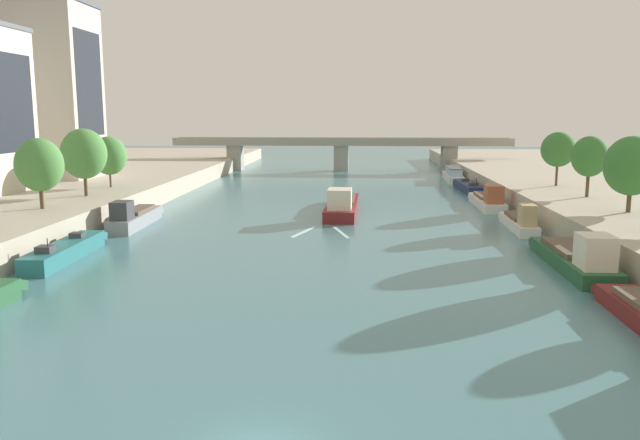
% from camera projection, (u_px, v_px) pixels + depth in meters
% --- Properties ---
extents(quay_left, '(36.00, 170.00, 2.49)m').
position_uv_depth(quay_left, '(11.00, 196.00, 77.52)').
color(quay_left, '#B2A893').
rests_on(quay_left, ground).
extents(barge_midriver, '(3.78, 17.39, 3.38)m').
position_uv_depth(barge_midriver, '(342.00, 205.00, 72.05)').
color(barge_midriver, maroon).
rests_on(barge_midriver, ground).
extents(wake_behind_barge, '(5.60, 5.96, 0.03)m').
position_uv_depth(wake_behind_barge, '(322.00, 232.00, 60.72)').
color(wake_behind_barge, silver).
rests_on(wake_behind_barge, ground).
extents(moored_boat_left_lone, '(2.43, 12.36, 2.39)m').
position_uv_depth(moored_boat_left_lone, '(66.00, 251.00, 49.46)').
color(moored_boat_left_lone, '#23666B').
rests_on(moored_boat_left_lone, ground).
extents(moored_boat_left_gap_after, '(2.59, 12.17, 3.04)m').
position_uv_depth(moored_boat_left_gap_after, '(134.00, 217.00, 63.68)').
color(moored_boat_left_gap_after, gray).
rests_on(moored_boat_left_gap_after, ground).
extents(moored_boat_right_near, '(3.03, 13.94, 3.34)m').
position_uv_depth(moored_boat_right_near, '(576.00, 257.00, 45.91)').
color(moored_boat_right_near, '#235633').
rests_on(moored_boat_right_near, ground).
extents(moored_boat_right_midway, '(2.18, 11.04, 2.96)m').
position_uv_depth(moored_boat_right_midway, '(520.00, 222.00, 61.67)').
color(moored_boat_right_midway, silver).
rests_on(moored_boat_right_midway, ground).
extents(moored_boat_right_downstream, '(2.83, 12.96, 3.10)m').
position_uv_depth(moored_boat_right_downstream, '(488.00, 200.00, 76.38)').
color(moored_boat_right_downstream, silver).
rests_on(moored_boat_right_downstream, ground).
extents(moored_boat_right_end, '(2.62, 12.88, 2.34)m').
position_uv_depth(moored_boat_right_end, '(468.00, 187.00, 92.52)').
color(moored_boat_right_end, '#1E284C').
rests_on(moored_boat_right_end, ground).
extents(moored_boat_right_far, '(2.88, 13.83, 2.37)m').
position_uv_depth(moored_boat_right_far, '(453.00, 175.00, 106.88)').
color(moored_boat_right_far, silver).
rests_on(moored_boat_right_far, ground).
extents(tree_left_distant, '(4.33, 4.33, 6.54)m').
position_uv_depth(tree_left_distant, '(39.00, 165.00, 58.37)').
color(tree_left_distant, brown).
rests_on(tree_left_distant, quay_left).
extents(tree_left_by_lamp, '(4.79, 4.79, 7.18)m').
position_uv_depth(tree_left_by_lamp, '(84.00, 154.00, 67.30)').
color(tree_left_by_lamp, brown).
rests_on(tree_left_by_lamp, quay_left).
extents(tree_left_end_of_row, '(4.10, 4.10, 6.06)m').
position_uv_depth(tree_left_end_of_row, '(109.00, 156.00, 75.53)').
color(tree_left_end_of_row, brown).
rests_on(tree_left_end_of_row, quay_left).
extents(tree_right_nearest, '(4.79, 4.79, 6.81)m').
position_uv_depth(tree_right_nearest, '(632.00, 166.00, 56.14)').
color(tree_right_nearest, brown).
rests_on(tree_right_nearest, quay_right).
extents(tree_right_far, '(3.72, 3.72, 6.43)m').
position_uv_depth(tree_right_far, '(589.00, 157.00, 66.53)').
color(tree_right_far, brown).
rests_on(tree_right_far, quay_right).
extents(tree_right_distant, '(4.07, 4.07, 6.54)m').
position_uv_depth(tree_right_distant, '(558.00, 150.00, 76.78)').
color(tree_right_distant, brown).
rests_on(tree_right_distant, quay_right).
extents(building_left_far_end, '(14.01, 10.67, 23.57)m').
position_uv_depth(building_left_far_end, '(41.00, 91.00, 86.28)').
color(building_left_far_end, '#BCB2A8').
rests_on(building_left_far_end, quay_left).
extents(bridge_far, '(66.14, 4.40, 6.49)m').
position_uv_depth(bridge_far, '(341.00, 149.00, 124.83)').
color(bridge_far, gray).
rests_on(bridge_far, ground).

